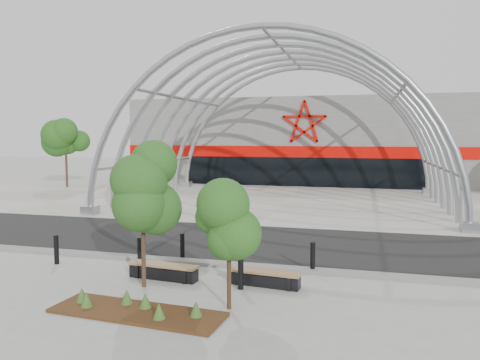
{
  "coord_description": "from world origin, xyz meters",
  "views": [
    {
      "loc": [
        5.21,
        -15.45,
        4.51
      ],
      "look_at": [
        0.0,
        4.0,
        2.6
      ],
      "focal_mm": 35.0,
      "sensor_mm": 36.0,
      "label": 1
    }
  ],
  "objects_px": {
    "bollard_2": "(182,247)",
    "street_tree_1": "(229,217)",
    "street_tree_0": "(142,191)",
    "bench_0": "(163,272)",
    "bench_1": "(265,279)"
  },
  "relations": [
    {
      "from": "street_tree_1",
      "to": "bench_0",
      "type": "distance_m",
      "value": 3.97
    },
    {
      "from": "bench_1",
      "to": "bollard_2",
      "type": "height_order",
      "value": "bollard_2"
    },
    {
      "from": "street_tree_1",
      "to": "bollard_2",
      "type": "relative_size",
      "value": 3.42
    },
    {
      "from": "street_tree_1",
      "to": "bench_0",
      "type": "bearing_deg",
      "value": 144.92
    },
    {
      "from": "street_tree_1",
      "to": "bollard_2",
      "type": "bearing_deg",
      "value": 125.62
    },
    {
      "from": "bench_1",
      "to": "street_tree_0",
      "type": "bearing_deg",
      "value": -163.74
    },
    {
      "from": "street_tree_1",
      "to": "bench_0",
      "type": "xyz_separation_m",
      "value": [
        -2.72,
        1.91,
        -2.18
      ]
    },
    {
      "from": "street_tree_0",
      "to": "bench_0",
      "type": "height_order",
      "value": "street_tree_0"
    },
    {
      "from": "street_tree_1",
      "to": "bench_1",
      "type": "relative_size",
      "value": 1.52
    },
    {
      "from": "street_tree_1",
      "to": "bollard_2",
      "type": "height_order",
      "value": "street_tree_1"
    },
    {
      "from": "bollard_2",
      "to": "bench_1",
      "type": "bearing_deg",
      "value": -30.98
    },
    {
      "from": "bollard_2",
      "to": "street_tree_0",
      "type": "bearing_deg",
      "value": -89.47
    },
    {
      "from": "bench_1",
      "to": "bollard_2",
      "type": "distance_m",
      "value": 4.11
    },
    {
      "from": "bollard_2",
      "to": "street_tree_1",
      "type": "bearing_deg",
      "value": -54.38
    },
    {
      "from": "bench_0",
      "to": "bench_1",
      "type": "height_order",
      "value": "bench_0"
    }
  ]
}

